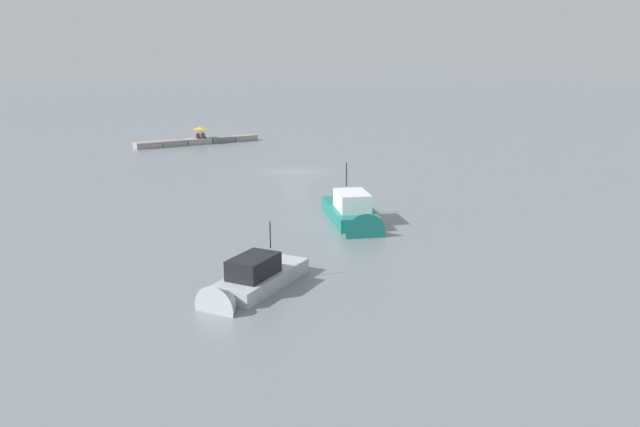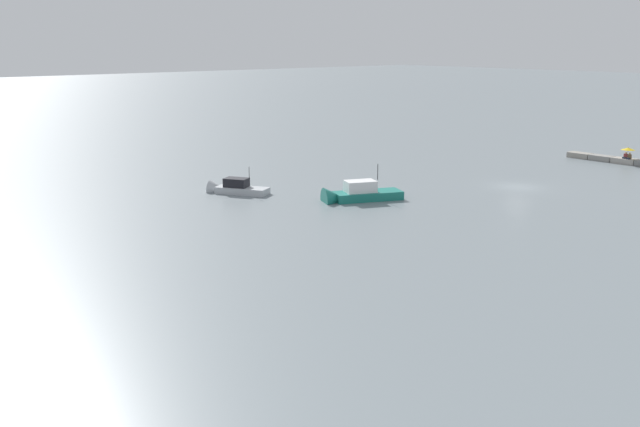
% 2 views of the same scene
% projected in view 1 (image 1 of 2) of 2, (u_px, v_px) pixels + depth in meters
% --- Properties ---
extents(ground_plane, '(500.00, 500.00, 0.00)m').
position_uv_depth(ground_plane, '(295.00, 172.00, 51.35)').
color(ground_plane, slate).
extents(seawall_pier, '(13.92, 1.49, 0.64)m').
position_uv_depth(seawall_pier, '(198.00, 141.00, 68.23)').
color(seawall_pier, gray).
rests_on(seawall_pier, ground_plane).
extents(person_seated_brown_left, '(0.41, 0.61, 0.73)m').
position_uv_depth(person_seated_brown_left, '(203.00, 136.00, 68.25)').
color(person_seated_brown_left, '#1E2333').
rests_on(person_seated_brown_left, seawall_pier).
extents(person_seated_maroon_right, '(0.41, 0.61, 0.73)m').
position_uv_depth(person_seated_maroon_right, '(198.00, 136.00, 68.11)').
color(person_seated_maroon_right, '#1E2333').
rests_on(person_seated_maroon_right, seawall_pier).
extents(umbrella_open_yellow, '(1.49, 1.49, 1.32)m').
position_uv_depth(umbrella_open_yellow, '(200.00, 128.00, 68.00)').
color(umbrella_open_yellow, black).
rests_on(umbrella_open_yellow, seawall_pier).
extents(motorboat_grey_near, '(5.84, 4.41, 3.22)m').
position_uv_depth(motorboat_grey_near, '(249.00, 285.00, 24.73)').
color(motorboat_grey_near, '#ADB2B7').
rests_on(motorboat_grey_near, ground_plane).
extents(motorboat_teal_mid, '(4.82, 7.40, 4.00)m').
position_uv_depth(motorboat_teal_mid, '(354.00, 217.00, 35.08)').
color(motorboat_teal_mid, '#197266').
rests_on(motorboat_teal_mid, ground_plane).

